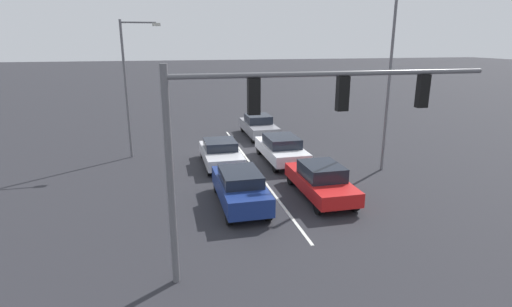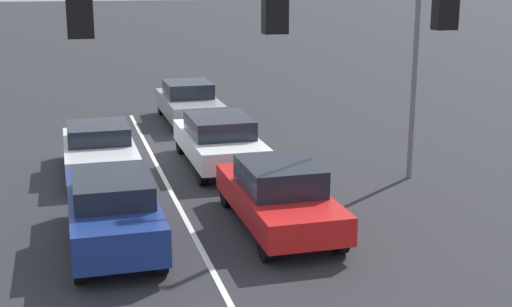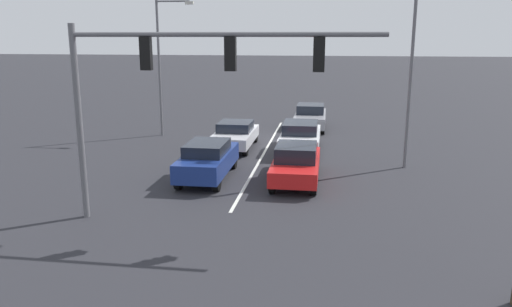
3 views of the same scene
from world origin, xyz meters
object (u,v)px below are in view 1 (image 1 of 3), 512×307
Objects in this scene: car_red_leftlane_front at (321,180)px; car_gray_leftlane_third at (259,126)px; street_lamp_left_shoulder at (387,65)px; car_silver_midlane_second at (221,153)px; traffic_signal_gantry at (282,118)px; street_lamp_right_shoulder at (130,80)px; car_white_leftlane_second at (281,148)px; car_navy_midlane_front at (240,187)px.

car_red_leftlane_front is 11.68m from car_gray_leftlane_third.
car_silver_midlane_second is at bearing -19.23° from street_lamp_left_shoulder.
traffic_signal_gantry is (3.32, 4.98, 3.79)m from car_red_leftlane_front.
car_gray_leftlane_third reaches higher than car_silver_midlane_second.
car_white_leftlane_second is at bearing 159.81° from street_lamp_right_shoulder.
car_gray_leftlane_third is 9.61m from street_lamp_right_shoulder.
car_gray_leftlane_third is at bearing -101.61° from traffic_signal_gantry.
car_red_leftlane_front is at bearing 89.50° from car_gray_leftlane_third.
car_navy_midlane_front is 0.96× the size of car_white_leftlane_second.
car_red_leftlane_front is at bearing 91.59° from car_white_leftlane_second.
car_navy_midlane_front reaches higher than car_white_leftlane_second.
traffic_signal_gantry is at bearing 72.95° from car_white_leftlane_second.
street_lamp_right_shoulder is (4.53, -8.40, 3.66)m from car_navy_midlane_front.
car_gray_leftlane_third is at bearing -157.49° from street_lamp_right_shoulder.
car_red_leftlane_front is 0.50× the size of traffic_signal_gantry.
car_silver_midlane_second is 3.37m from car_white_leftlane_second.
street_lamp_right_shoulder reaches higher than car_white_leftlane_second.
street_lamp_left_shoulder is (-7.74, -7.78, 0.83)m from traffic_signal_gantry.
street_lamp_left_shoulder reaches higher than traffic_signal_gantry.
car_red_leftlane_front reaches higher than car_white_leftlane_second.
car_red_leftlane_front is 0.48× the size of street_lamp_left_shoulder.
car_navy_midlane_front is 6.46m from car_white_leftlane_second.
street_lamp_left_shoulder is (-12.51, 5.48, 0.92)m from street_lamp_right_shoulder.
street_lamp_right_shoulder is (8.09, -8.28, 3.70)m from car_red_leftlane_front.
street_lamp_left_shoulder reaches higher than car_navy_midlane_front.
car_gray_leftlane_third is at bearing -90.50° from car_red_leftlane_front.
street_lamp_left_shoulder is (-7.94, 2.77, 4.67)m from car_silver_midlane_second.
car_silver_midlane_second is (-0.05, -5.69, -0.10)m from car_navy_midlane_front.
street_lamp_right_shoulder is at bearing -61.67° from car_navy_midlane_front.
car_gray_leftlane_third is 10.90m from street_lamp_left_shoulder.
car_gray_leftlane_third is 17.43m from traffic_signal_gantry.
street_lamp_left_shoulder is (-4.57, 2.56, 4.59)m from car_white_leftlane_second.
street_lamp_left_shoulder is at bearing -159.90° from car_navy_midlane_front.
street_lamp_right_shoulder is (7.94, -2.92, 3.68)m from car_white_leftlane_second.
street_lamp_left_shoulder reaches higher than car_silver_midlane_second.
car_silver_midlane_second is 0.46× the size of street_lamp_left_shoulder.
car_navy_midlane_front is at bearing -87.13° from traffic_signal_gantry.
car_red_leftlane_front reaches higher than car_silver_midlane_second.
street_lamp_right_shoulder is at bearing -45.66° from car_red_leftlane_front.
traffic_signal_gantry is at bearing 56.32° from car_red_leftlane_front.
car_silver_midlane_second is at bearing -90.50° from car_navy_midlane_front.
car_silver_midlane_second is 0.47× the size of traffic_signal_gantry.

